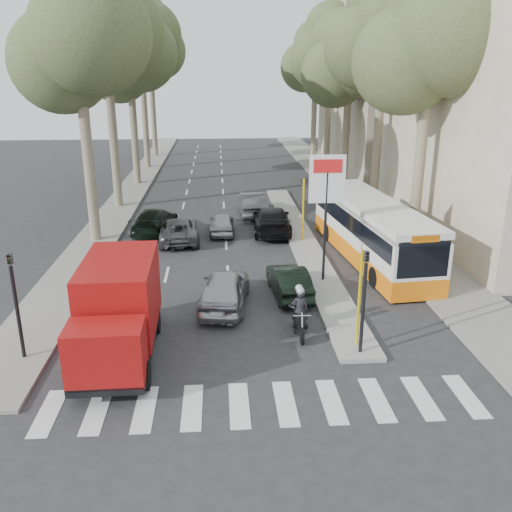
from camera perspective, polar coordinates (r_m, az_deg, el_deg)
The scene contains 30 objects.
ground at distance 19.11m, azimuth 0.15°, elevation -8.59°, with size 120.00×120.00×0.00m, color #28282B.
sidewalk_right at distance 43.94m, azimuth 9.08°, elevation 7.10°, with size 3.20×70.00×0.12m, color gray.
median_left at distance 46.26m, azimuth -12.45°, elevation 7.48°, with size 2.40×64.00×0.12m, color gray.
traffic_island at distance 29.60m, azimuth 4.89°, elevation 1.61°, with size 1.50×26.00×0.16m, color gray.
building_far at distance 53.61m, azimuth 14.87°, elevation 17.36°, with size 11.00×20.00×16.00m, color #B7A88E.
billboard at distance 22.95m, azimuth 7.41°, elevation 5.83°, with size 1.50×12.10×5.60m.
traffic_light_island at distance 17.26m, azimuth 11.37°, elevation -3.02°, with size 0.16×0.41×3.60m.
traffic_light_left at distance 18.27m, azimuth -24.14°, elevation -3.12°, with size 0.16×0.41×3.60m.
tree_l_a at distance 29.83m, azimuth -18.10°, elevation 21.00°, with size 7.40×7.20×14.10m.
tree_l_b at distance 37.71m, azimuth -15.40°, elevation 21.65°, with size 7.40×7.20×14.88m.
tree_l_c at distance 45.53m, azimuth -13.06°, elevation 19.92°, with size 7.40×7.20×13.71m.
tree_l_d at distance 53.53m, azimuth -11.98°, elevation 21.61°, with size 7.40×7.20×15.66m.
tree_l_e at distance 61.44m, azimuth -10.99°, elevation 20.29°, with size 7.40×7.20×14.49m.
tree_r_a at distance 29.00m, azimuth 18.19°, elevation 21.08°, with size 7.40×7.20×14.10m.
tree_r_b at distance 36.66m, azimuth 13.63°, elevation 22.42°, with size 7.40×7.20×15.27m.
tree_r_c at distance 44.25m, azimuth 9.99°, elevation 19.70°, with size 7.40×7.20×13.32m.
tree_r_d at distance 52.13m, azimuth 8.00°, elevation 21.14°, with size 7.40×7.20×14.88m.
tree_r_e at distance 59.98m, azimuth 6.44°, elevation 20.21°, with size 7.40×7.20×14.10m.
silver_hatchback at distance 21.26m, azimuth -3.35°, elevation -3.49°, with size 1.75×4.34×1.48m, color #ADAFB5.
dark_hatchback at distance 22.37m, azimuth 3.49°, elevation -2.65°, with size 1.32×3.80×1.25m, color black.
queue_car_a at distance 29.90m, azimuth -8.21°, elevation 2.76°, with size 2.10×4.55×1.26m, color #4D4E54.
queue_car_b at distance 31.11m, azimuth 1.66°, elevation 3.80°, with size 2.09×5.14×1.49m, color black.
queue_car_c at distance 31.03m, azimuth -3.62°, elevation 3.44°, with size 1.40×3.49×1.19m, color gray.
queue_car_d at distance 34.99m, azimuth -0.40°, elevation 5.52°, with size 1.60×4.58×1.51m, color #4A4C51.
queue_car_e at distance 31.67m, azimuth -10.63°, elevation 3.66°, with size 1.95×4.79×1.39m, color black.
red_truck at distance 17.88m, azimuth -14.28°, elevation -5.42°, with size 2.33×5.84×3.09m.
city_bus at distance 27.00m, azimuth 12.03°, elevation 2.82°, with size 3.48×11.35×2.94m.
motorcycle at distance 19.26m, azimuth 4.57°, elevation -5.75°, with size 0.76×2.10×1.78m.
pedestrian_near at distance 28.21m, azimuth 14.22°, elevation 2.25°, with size 1.07×0.53×1.83m, color #372D44.
pedestrian_far at distance 32.21m, azimuth 16.58°, elevation 3.99°, with size 1.12×0.50×1.74m, color brown.
Camera 1 is at (-1.24, -16.93, 8.79)m, focal length 38.00 mm.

